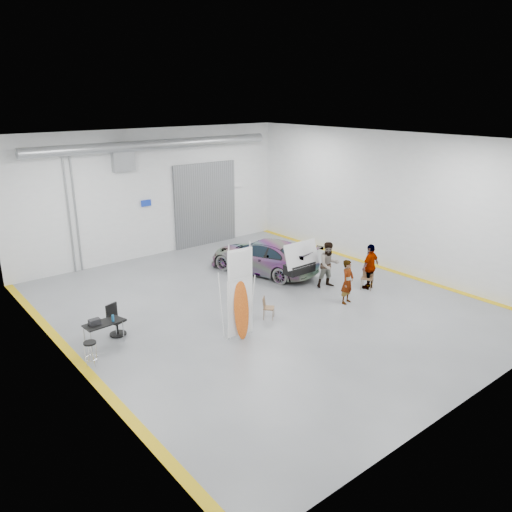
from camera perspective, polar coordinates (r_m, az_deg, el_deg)
ground at (r=18.64m, az=0.65°, el=-5.55°), size 16.00×16.00×0.00m
room_shell at (r=19.29m, az=-2.99°, el=7.92°), size 14.02×16.18×6.01m
sedan_car at (r=21.75m, az=0.85°, el=-0.01°), size 3.37×5.35×1.44m
person_a at (r=18.78m, az=10.41°, el=-2.90°), size 0.69×0.53×1.68m
person_b at (r=20.19m, az=8.31°, el=-1.00°), size 1.09×0.96×1.88m
person_c at (r=20.35m, az=12.92°, el=-1.16°), size 1.13×0.59×1.85m
surfboard_display at (r=15.68m, az=-1.67°, el=-5.14°), size 0.90×0.31×3.17m
folding_chair_near at (r=17.43m, az=1.45°, el=-6.41°), size 0.52×0.58×0.78m
folding_chair_far at (r=20.44m, az=12.52°, el=-2.95°), size 0.57×0.70×0.92m
shop_stool at (r=15.29m, az=-18.34°, el=-10.55°), size 0.38×0.38×0.74m
work_table at (r=16.21m, az=-17.31°, el=-7.35°), size 1.19×0.66×0.94m
office_chair at (r=16.86m, az=-15.70°, el=-7.23°), size 0.56×0.59×1.03m
trunk_lid at (r=19.94m, az=4.97°, el=0.47°), size 1.68×1.02×0.04m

